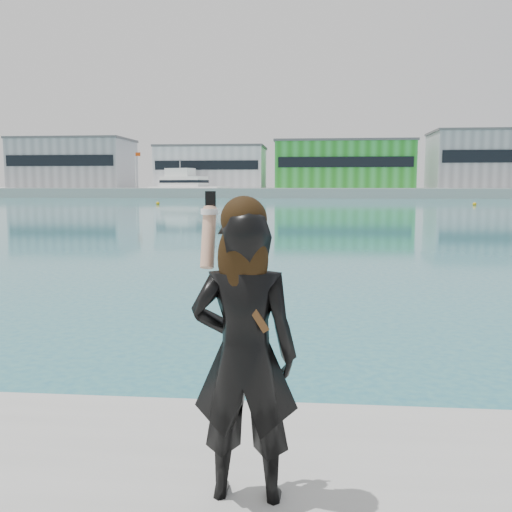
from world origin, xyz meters
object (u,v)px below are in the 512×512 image
at_px(buoy_near, 475,205).
at_px(buoy_far, 158,205).
at_px(woman, 244,347).
at_px(motor_yacht, 186,187).

xyz_separation_m(buoy_near, buoy_far, (-41.89, -0.85, 0.00)).
distance_m(buoy_near, woman, 76.74).
bearing_deg(motor_yacht, buoy_far, -61.09).
height_order(motor_yacht, buoy_near, motor_yacht).
distance_m(motor_yacht, buoy_far, 45.21).
xyz_separation_m(motor_yacht, buoy_far, (5.89, -44.76, -2.29)).
xyz_separation_m(buoy_far, woman, (20.15, -72.72, 1.70)).
distance_m(buoy_far, woman, 75.48).
relative_size(buoy_far, woman, 0.28).
bearing_deg(buoy_far, motor_yacht, 97.49).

